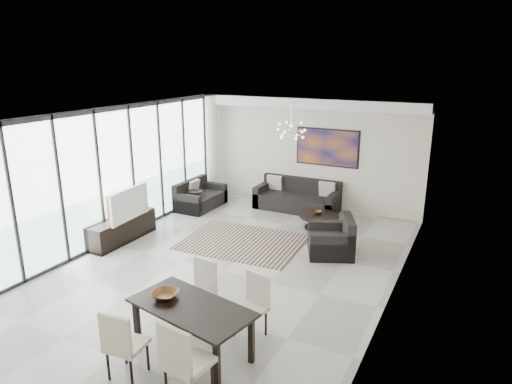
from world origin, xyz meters
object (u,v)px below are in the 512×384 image
Objects in this scene: tv_console at (122,229)px; television at (125,203)px; sofa_main at (297,199)px; dining_table at (191,312)px; coffee_table at (319,221)px.

tv_console is 0.63m from television.
sofa_main is 1.84× the size of television.
dining_table is at bearing -130.30° from television.
sofa_main is (-0.98, 1.10, 0.08)m from coffee_table.
tv_console is at bearing 144.44° from dining_table.
television reaches higher than coffee_table.
sofa_main is at bearing 55.04° from tv_console.
sofa_main reaches higher than dining_table.
sofa_main is 4.55m from television.
tv_console is 0.94× the size of dining_table.
coffee_table is 0.51× the size of dining_table.
television is 0.65× the size of dining_table.
sofa_main is at bearing -36.82° from television.
television reaches higher than dining_table.
tv_console is 1.45× the size of television.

